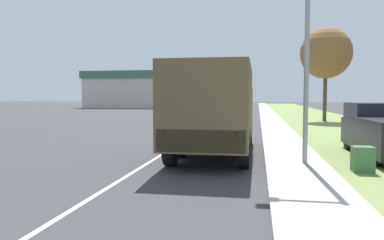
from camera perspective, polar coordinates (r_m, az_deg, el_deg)
The scene contains 12 objects.
ground_plane at distance 41.87m, azimuth 5.36°, elevation 0.82°, with size 180.00×180.00×0.00m, color #38383A.
lane_centre_stripe at distance 41.87m, azimuth 5.36°, elevation 0.82°, with size 0.12×120.00×0.00m.
sidewalk_right at distance 41.74m, azimuth 11.53°, elevation 0.84°, with size 1.80×120.00×0.12m.
grass_strip_right at distance 42.10m, azimuth 17.52°, elevation 0.70°, with size 7.00×120.00×0.02m.
military_truck at distance 13.14m, azimuth 3.56°, elevation 1.94°, with size 2.49×7.58×3.07m.
car_nearest_ahead at distance 26.99m, azimuth -1.68°, elevation 0.73°, with size 1.78×4.73×1.54m.
car_second_ahead at distance 35.76m, azimuth 1.51°, elevation 1.56°, with size 1.84×4.10×1.70m.
car_third_ahead at distance 46.34m, azimuth 3.55°, elevation 2.05°, with size 1.92×4.58×1.71m.
lamp_post at distance 11.68m, azimuth 16.15°, elevation 14.61°, with size 1.69×0.24×7.09m.
tree_far_right at distance 32.55m, azimuth 19.73°, elevation 9.53°, with size 4.11×4.11×7.58m.
utility_box at distance 11.27m, azimuth 24.58°, elevation -5.46°, with size 0.55×0.45×0.70m.
building_distant at distance 68.98m, azimuth -8.81°, elevation 4.57°, with size 15.22×12.20×6.30m.
Camera 1 is at (3.35, -1.68, 2.10)m, focal length 35.00 mm.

